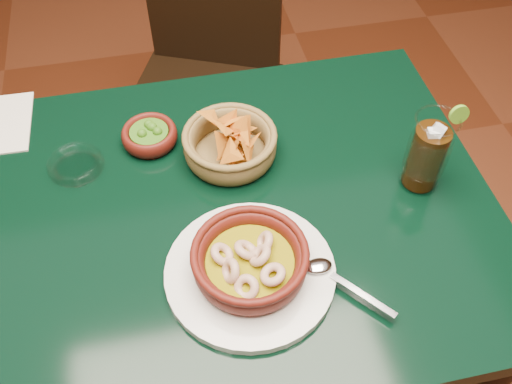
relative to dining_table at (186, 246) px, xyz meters
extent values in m
plane|color=#471C0C|center=(0.00, 0.00, -0.65)|extent=(7.00, 7.00, 0.00)
cube|color=black|center=(0.00, 0.00, 0.08)|extent=(1.20, 0.80, 0.04)
cylinder|color=black|center=(0.54, 0.34, -0.30)|extent=(0.06, 0.06, 0.71)
cube|color=black|center=(0.11, 0.64, -0.20)|extent=(0.56, 0.56, 0.04)
cylinder|color=black|center=(-0.12, 0.55, -0.42)|extent=(0.04, 0.04, 0.45)
cylinder|color=black|center=(0.21, 0.40, -0.42)|extent=(0.04, 0.04, 0.45)
cylinder|color=black|center=(0.02, 0.88, -0.42)|extent=(0.04, 0.04, 0.45)
cylinder|color=black|center=(0.35, 0.73, -0.42)|extent=(0.04, 0.04, 0.45)
cylinder|color=silver|center=(0.10, -0.15, 0.11)|extent=(0.29, 0.29, 0.02)
cylinder|color=#46100B|center=(0.10, -0.15, 0.12)|extent=(0.17, 0.17, 0.01)
torus|color=#46100B|center=(0.10, -0.15, 0.14)|extent=(0.22, 0.22, 0.04)
torus|color=#46100B|center=(0.10, -0.15, 0.17)|extent=(0.20, 0.20, 0.01)
cylinder|color=#766C08|center=(0.10, -0.15, 0.14)|extent=(0.15, 0.15, 0.01)
torus|color=tan|center=(0.12, -0.15, 0.16)|extent=(0.05, 0.05, 0.05)
torus|color=tan|center=(0.13, -0.13, 0.15)|extent=(0.04, 0.05, 0.05)
torus|color=tan|center=(0.10, -0.13, 0.15)|extent=(0.05, 0.05, 0.04)
torus|color=tan|center=(0.06, -0.13, 0.15)|extent=(0.06, 0.06, 0.05)
torus|color=tan|center=(0.07, -0.17, 0.15)|extent=(0.04, 0.06, 0.06)
torus|color=tan|center=(0.09, -0.20, 0.15)|extent=(0.05, 0.05, 0.05)
torus|color=tan|center=(0.13, -0.19, 0.16)|extent=(0.06, 0.06, 0.03)
cube|color=silver|center=(0.27, -0.24, 0.12)|extent=(0.09, 0.10, 0.00)
ellipsoid|color=silver|center=(0.22, -0.17, 0.12)|extent=(0.05, 0.03, 0.01)
cylinder|color=olive|center=(0.12, 0.13, 0.10)|extent=(0.16, 0.16, 0.01)
torus|color=olive|center=(0.12, 0.13, 0.13)|extent=(0.22, 0.22, 0.06)
torus|color=olive|center=(0.12, 0.13, 0.16)|extent=(0.19, 0.19, 0.01)
cone|color=#C76A19|center=(0.15, 0.16, 0.14)|extent=(0.08, 0.07, 0.07)
cone|color=#C76A19|center=(0.15, 0.16, 0.14)|extent=(0.09, 0.09, 0.04)
cone|color=#C76A19|center=(0.12, 0.16, 0.17)|extent=(0.10, 0.03, 0.09)
cone|color=#C76A19|center=(0.14, 0.16, 0.15)|extent=(0.09, 0.08, 0.05)
cone|color=#C76A19|center=(0.12, 0.10, 0.16)|extent=(0.04, 0.10, 0.09)
cone|color=#C76A19|center=(0.13, 0.13, 0.15)|extent=(0.07, 0.05, 0.08)
cone|color=#C76A19|center=(0.15, 0.09, 0.15)|extent=(0.05, 0.07, 0.07)
cone|color=#C76A19|center=(0.12, 0.13, 0.15)|extent=(0.08, 0.06, 0.08)
cone|color=#C76A19|center=(0.11, 0.12, 0.15)|extent=(0.09, 0.06, 0.08)
cone|color=#C76A19|center=(0.14, 0.13, 0.18)|extent=(0.07, 0.07, 0.07)
cone|color=#C76A19|center=(0.13, 0.13, 0.16)|extent=(0.07, 0.08, 0.08)
cone|color=#C76A19|center=(0.13, 0.10, 0.13)|extent=(0.09, 0.09, 0.05)
cone|color=#C76A19|center=(0.15, 0.12, 0.14)|extent=(0.06, 0.09, 0.07)
cone|color=#C76A19|center=(0.11, 0.12, 0.14)|extent=(0.07, 0.06, 0.06)
cone|color=#C76A19|center=(0.14, 0.12, 0.17)|extent=(0.07, 0.10, 0.07)
cone|color=#C76A19|center=(0.12, 0.09, 0.14)|extent=(0.08, 0.09, 0.06)
cone|color=#C76A19|center=(0.13, 0.14, 0.13)|extent=(0.07, 0.08, 0.07)
cone|color=#C76A19|center=(0.11, 0.13, 0.18)|extent=(0.08, 0.10, 0.07)
cone|color=#C76A19|center=(0.15, 0.15, 0.16)|extent=(0.08, 0.05, 0.09)
cone|color=#C76A19|center=(0.11, 0.09, 0.16)|extent=(0.06, 0.09, 0.07)
cone|color=#C76A19|center=(0.13, 0.16, 0.17)|extent=(0.09, 0.08, 0.06)
cone|color=#C76A19|center=(0.09, 0.18, 0.18)|extent=(0.06, 0.07, 0.05)
cylinder|color=#46100B|center=(-0.04, 0.21, 0.10)|extent=(0.10, 0.10, 0.01)
torus|color=#46100B|center=(-0.04, 0.21, 0.12)|extent=(0.13, 0.13, 0.04)
cylinder|color=#22520D|center=(-0.04, 0.21, 0.13)|extent=(0.08, 0.08, 0.01)
sphere|color=#22520D|center=(-0.03, 0.21, 0.13)|extent=(0.02, 0.02, 0.02)
sphere|color=#22520D|center=(-0.02, 0.20, 0.13)|extent=(0.02, 0.02, 0.02)
sphere|color=#22520D|center=(-0.05, 0.20, 0.13)|extent=(0.02, 0.02, 0.02)
sphere|color=#22520D|center=(-0.03, 0.22, 0.13)|extent=(0.02, 0.02, 0.02)
sphere|color=#22520D|center=(-0.03, 0.22, 0.13)|extent=(0.02, 0.02, 0.02)
cylinder|color=white|center=(0.47, -0.01, 0.10)|extent=(0.08, 0.08, 0.01)
torus|color=white|center=(0.47, -0.01, 0.18)|extent=(0.17, 0.17, 0.09)
cylinder|color=black|center=(0.47, -0.01, 0.17)|extent=(0.07, 0.07, 0.13)
cube|color=silver|center=(0.46, -0.02, 0.24)|extent=(0.02, 0.02, 0.02)
cube|color=silver|center=(0.46, -0.01, 0.22)|extent=(0.03, 0.03, 0.02)
cube|color=silver|center=(0.47, -0.01, 0.24)|extent=(0.03, 0.03, 0.03)
cube|color=silver|center=(0.47, -0.02, 0.24)|extent=(0.03, 0.03, 0.03)
torus|color=white|center=(0.47, -0.01, 0.26)|extent=(0.08, 0.08, 0.00)
cylinder|color=#568B1E|center=(0.51, -0.01, 0.27)|extent=(0.04, 0.01, 0.04)
cylinder|color=white|center=(-0.19, 0.16, 0.10)|extent=(0.10, 0.10, 0.01)
torus|color=white|center=(-0.19, 0.16, 0.11)|extent=(0.12, 0.12, 0.03)
camera|label=1|loc=(0.00, -0.66, 0.95)|focal=40.00mm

